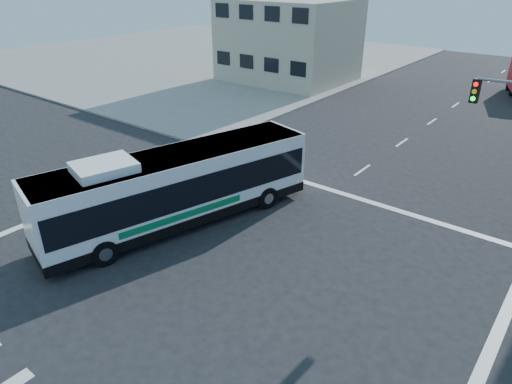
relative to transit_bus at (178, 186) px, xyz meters
The scene contains 4 objects.
ground 4.90m from the transit_bus, 28.73° to the right, with size 120.00×120.00×0.00m, color black.
sidewalk_nw 45.20m from the transit_bus, 133.39° to the left, with size 50.00×50.00×0.15m, color gray.
building_west 30.78m from the transit_bus, 115.14° to the left, with size 12.06×10.06×8.00m.
transit_bus is the anchor object (origin of this frame).
Camera 1 is at (10.23, -10.31, 10.73)m, focal length 32.00 mm.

